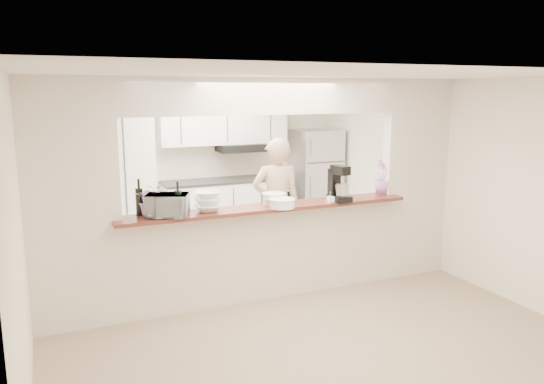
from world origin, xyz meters
TOP-DOWN VIEW (x-y plane):
  - floor at (0.00, 0.00)m, footprint 6.00×6.00m
  - tile_overlay at (0.00, 1.55)m, footprint 5.00×2.90m
  - partition at (0.00, 0.00)m, footprint 5.00×0.15m
  - bar_counter at (0.00, -0.00)m, footprint 3.40×0.38m
  - kitchen_cabinets at (-0.19, 2.72)m, footprint 3.15×0.62m
  - refrigerator at (2.05, 2.65)m, footprint 0.75×0.70m
  - flower_left at (-1.30, 0.05)m, footprint 0.31×0.27m
  - wine_bottle_a at (-1.05, -0.15)m, footprint 0.07×0.07m
  - wine_bottle_b at (-1.40, 0.07)m, footprint 0.08×0.08m
  - toaster_oven at (-1.15, -0.10)m, footprint 0.50×0.43m
  - serving_bowls at (-0.70, -0.03)m, footprint 0.34×0.34m
  - plate_stack_a at (0.10, 0.03)m, footprint 0.27×0.27m
  - plate_stack_b at (0.10, -0.19)m, footprint 0.29×0.29m
  - red_bowl at (0.20, -0.03)m, footprint 0.14×0.14m
  - tan_bowl at (0.05, -0.03)m, footprint 0.15×0.15m
  - utensil_caddy at (0.80, -0.15)m, footprint 0.21×0.13m
  - stand_mixer at (0.85, -0.14)m, footprint 0.21×0.31m
  - flower_right at (1.60, 0.05)m, footprint 0.30×0.30m
  - person at (0.48, 0.80)m, footprint 0.72×0.55m

SIDE VIEW (x-z plane):
  - floor at x=0.00m, z-range 0.00..0.00m
  - tile_overlay at x=0.00m, z-range 0.00..0.01m
  - bar_counter at x=0.00m, z-range 0.03..1.12m
  - refrigerator at x=2.05m, z-range 0.00..1.70m
  - person at x=0.48m, z-range 0.00..1.76m
  - kitchen_cabinets at x=-0.19m, z-range -0.15..2.10m
  - red_bowl at x=0.20m, z-range 1.09..1.16m
  - tan_bowl at x=0.05m, z-range 1.09..1.16m
  - plate_stack_b at x=0.10m, z-range 1.09..1.19m
  - plate_stack_a at x=0.10m, z-range 1.09..1.21m
  - utensil_caddy at x=0.80m, z-range 1.07..1.27m
  - serving_bowls at x=-0.70m, z-range 1.09..1.30m
  - toaster_oven at x=-1.15m, z-range 1.09..1.32m
  - wine_bottle_a at x=-1.05m, z-range 1.05..1.42m
  - wine_bottle_b at x=-1.40m, z-range 1.05..1.43m
  - flower_left at x=-1.30m, z-range 1.09..1.42m
  - stand_mixer at x=0.85m, z-range 1.07..1.49m
  - flower_right at x=1.60m, z-range 1.09..1.51m
  - partition at x=0.00m, z-range 0.23..2.73m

